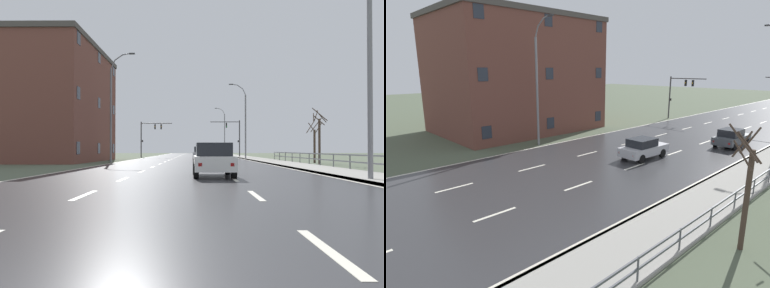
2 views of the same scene
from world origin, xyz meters
The scene contains 16 objects.
ground_plane centered at (0.00, 48.00, -0.06)m, with size 160.00×160.00×0.12m.
road_asphalt_strip centered at (0.00, 60.00, 0.01)m, with size 14.00×120.00×0.03m.
sidewalk_right centered at (8.43, 60.00, 0.06)m, with size 3.00×120.00×0.12m.
guardrail centered at (9.85, 21.84, 0.71)m, with size 0.07×36.39×1.00m.
street_lamp_foreground centered at (7.44, 11.96, 5.50)m, with size 2.61×0.24×11.25m.
street_lamp_midground centered at (7.45, 47.79, 5.06)m, with size 2.39×0.24×10.31m.
street_lamp_distant centered at (7.46, 83.62, 5.41)m, with size 2.39×0.24×11.04m.
street_lamp_left_bank centered at (-7.45, 33.46, 5.30)m, with size 2.44×0.24×10.82m.
traffic_signal_right centered at (7.04, 57.15, 3.94)m, with size 4.83×0.36×6.01m.
traffic_signal_left centered at (-6.65, 55.80, 3.92)m, with size 4.99×0.36×5.68m.
car_distant centered at (1.52, 14.42, 0.80)m, with size 1.90×4.13×1.57m.
car_near_left centered at (4.53, 45.43, 0.80)m, with size 1.92×4.14×1.57m.
car_far_left centered at (1.43, 36.65, 0.80)m, with size 1.98×4.17×1.57m.
brick_building centered at (-15.52, 36.40, 6.08)m, with size 12.17×16.56×12.15m.
bare_tree_mid centered at (11.29, 28.91, 2.31)m, with size 1.23×1.44×4.81m.
bare_tree_far centered at (11.95, 32.18, 1.91)m, with size 1.50×1.36×4.28m.
Camera 1 is at (0.69, -2.60, 1.27)m, focal length 34.46 mm.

